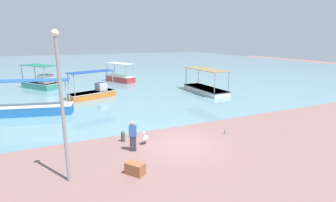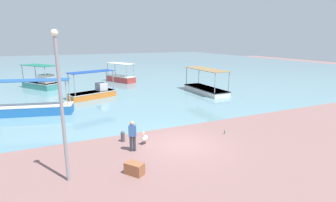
# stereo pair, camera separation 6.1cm
# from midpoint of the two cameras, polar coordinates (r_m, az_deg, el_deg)

# --- Properties ---
(ground) EXTENTS (120.00, 120.00, 0.00)m
(ground) POSITION_cam_midpoint_polar(r_m,az_deg,el_deg) (15.23, 3.04, -9.51)
(ground) COLOR #87605D
(harbor_water) EXTENTS (110.00, 90.00, 0.00)m
(harbor_water) POSITION_cam_midpoint_polar(r_m,az_deg,el_deg) (61.03, -18.56, 7.19)
(harbor_water) COLOR #66919C
(harbor_water) RESTS_ON ground
(fishing_boat_far_left) EXTENTS (4.44, 5.23, 2.82)m
(fishing_boat_far_left) POSITION_cam_midpoint_polar(r_m,az_deg,el_deg) (35.33, -25.87, 3.56)
(fishing_boat_far_left) COLOR teal
(fishing_boat_far_left) RESTS_ON harbor_water
(fishing_boat_center) EXTENTS (2.20, 6.35, 2.65)m
(fishing_boat_center) POSITION_cam_midpoint_polar(r_m,az_deg,el_deg) (29.69, 8.10, 2.75)
(fishing_boat_center) COLOR white
(fishing_boat_center) RESTS_ON harbor_water
(fishing_boat_near_left) EXTENTS (6.27, 2.91, 2.79)m
(fishing_boat_near_left) POSITION_cam_midpoint_polar(r_m,az_deg,el_deg) (23.47, -27.52, -1.32)
(fishing_boat_near_left) COLOR #2268B4
(fishing_boat_near_left) RESTS_ON harbor_water
(fishing_boat_outer) EXTENTS (3.41, 4.80, 2.58)m
(fishing_boat_outer) POSITION_cam_midpoint_polar(r_m,az_deg,el_deg) (37.49, -10.38, 5.02)
(fishing_boat_outer) COLOR #BC3936
(fishing_boat_outer) RESTS_ON harbor_water
(fishing_boat_far_right) EXTENTS (4.99, 3.05, 2.72)m
(fishing_boat_far_right) POSITION_cam_midpoint_polar(r_m,az_deg,el_deg) (27.83, -16.04, 1.83)
(fishing_boat_far_right) COLOR orange
(fishing_boat_far_right) RESTS_ON harbor_water
(pelican) EXTENTS (0.63, 0.66, 0.80)m
(pelican) POSITION_cam_midpoint_polar(r_m,az_deg,el_deg) (15.25, -5.14, -7.99)
(pelican) COLOR #E0997A
(pelican) RESTS_ON ground
(lamp_post) EXTENTS (0.28, 0.28, 6.29)m
(lamp_post) POSITION_cam_midpoint_polar(r_m,az_deg,el_deg) (11.27, -22.29, -0.03)
(lamp_post) COLOR gray
(lamp_post) RESTS_ON ground
(mooring_bollard) EXTENTS (0.25, 0.25, 0.65)m
(mooring_bollard) POSITION_cam_midpoint_polar(r_m,az_deg,el_deg) (15.79, -9.88, -7.50)
(mooring_bollard) COLOR #47474C
(mooring_bollard) RESTS_ON ground
(fisherman_standing) EXTENTS (0.45, 0.35, 1.69)m
(fisherman_standing) POSITION_cam_midpoint_polar(r_m,az_deg,el_deg) (14.23, -7.79, -7.37)
(fisherman_standing) COLOR #353640
(fisherman_standing) RESTS_ON ground
(cargo_crate) EXTENTS (0.88, 0.96, 0.54)m
(cargo_crate) POSITION_cam_midpoint_polar(r_m,az_deg,el_deg) (12.19, -7.34, -14.39)
(cargo_crate) COLOR #985A39
(cargo_crate) RESTS_ON ground
(glass_bottle) EXTENTS (0.07, 0.07, 0.27)m
(glass_bottle) POSITION_cam_midpoint_polar(r_m,az_deg,el_deg) (17.23, 12.16, -6.64)
(glass_bottle) COLOR #3F7F4C
(glass_bottle) RESTS_ON ground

